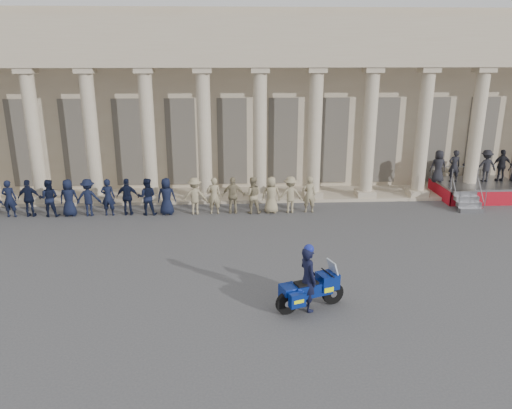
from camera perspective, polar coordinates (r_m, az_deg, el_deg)
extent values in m
plane|color=#414143|center=(16.84, -2.47, -7.48)|extent=(90.00, 90.00, 0.00)
cube|color=tan|center=(30.40, -2.84, 12.45)|extent=(40.00, 10.00, 9.00)
cube|color=tan|center=(25.09, -2.65, 1.12)|extent=(40.00, 2.60, 0.15)
cube|color=tan|center=(23.30, -2.87, 16.62)|extent=(35.80, 1.00, 1.00)
cube|color=tan|center=(23.31, -2.92, 19.33)|extent=(35.80, 1.00, 1.20)
cube|color=tan|center=(25.89, -23.22, 0.74)|extent=(0.90, 0.90, 0.30)
cylinder|color=tan|center=(25.28, -24.01, 7.16)|extent=(0.64, 0.64, 5.60)
cube|color=tan|center=(25.01, -24.85, 13.73)|extent=(0.85, 0.85, 0.24)
cube|color=tan|center=(25.10, -17.65, 0.85)|extent=(0.90, 0.90, 0.30)
cylinder|color=tan|center=(24.47, -18.28, 7.49)|extent=(0.64, 0.64, 5.60)
cube|color=tan|center=(24.19, -18.95, 14.30)|extent=(0.85, 0.85, 0.24)
cube|color=tan|center=(24.56, -11.78, 0.96)|extent=(0.90, 0.90, 0.30)
cylinder|color=tan|center=(23.92, -12.22, 7.75)|extent=(0.64, 0.64, 5.60)
cube|color=tan|center=(23.63, -12.68, 14.75)|extent=(0.85, 0.85, 0.24)
cube|color=tan|center=(24.29, -5.71, 1.06)|extent=(0.90, 0.90, 0.30)
cylinder|color=tan|center=(23.64, -5.93, 7.94)|extent=(0.64, 0.64, 5.60)
cube|color=tan|center=(23.35, -6.16, 15.03)|extent=(0.85, 0.85, 0.24)
cube|color=tan|center=(24.29, 0.42, 1.15)|extent=(0.90, 0.90, 0.30)
cylinder|color=tan|center=(23.64, 0.44, 8.03)|extent=(0.64, 0.64, 5.60)
cube|color=tan|center=(23.35, 0.46, 15.12)|extent=(0.85, 0.85, 0.24)
cube|color=tan|center=(24.57, 6.49, 1.23)|extent=(0.90, 0.90, 0.30)
cylinder|color=tan|center=(23.93, 6.73, 8.03)|extent=(0.64, 0.64, 5.60)
cube|color=tan|center=(23.64, 6.98, 15.03)|extent=(0.85, 0.85, 0.24)
cube|color=tan|center=(25.12, 12.35, 1.29)|extent=(0.90, 0.90, 0.30)
cylinder|color=tan|center=(24.49, 12.79, 7.93)|extent=(0.64, 0.64, 5.60)
cube|color=tan|center=(24.21, 13.26, 14.76)|extent=(0.85, 0.85, 0.24)
cube|color=tan|center=(25.92, 17.91, 1.33)|extent=(0.90, 0.90, 0.30)
cylinder|color=tan|center=(25.31, 18.53, 7.76)|extent=(0.64, 0.64, 5.60)
cube|color=tan|center=(25.04, 19.18, 14.35)|extent=(0.85, 0.85, 0.24)
cube|color=tan|center=(26.95, 23.09, 1.36)|extent=(0.90, 0.90, 0.30)
cylinder|color=tan|center=(26.36, 23.84, 7.54)|extent=(0.64, 0.64, 5.60)
cube|color=tan|center=(26.10, 24.64, 13.84)|extent=(0.85, 0.85, 0.24)
cube|color=black|center=(27.72, -24.92, 6.34)|extent=(1.30, 0.12, 4.20)
cube|color=black|center=(26.86, -19.74, 6.63)|extent=(1.30, 0.12, 4.20)
cube|color=black|center=(26.23, -14.26, 6.87)|extent=(1.30, 0.12, 4.20)
cube|color=black|center=(25.84, -8.56, 7.06)|extent=(1.30, 0.12, 4.20)
cube|color=black|center=(25.71, -2.74, 7.19)|extent=(1.30, 0.12, 4.20)
cube|color=black|center=(25.85, 3.08, 7.23)|extent=(1.30, 0.12, 4.20)
cube|color=black|center=(26.24, 8.78, 7.21)|extent=(1.30, 0.12, 4.20)
cube|color=black|center=(26.88, 14.26, 7.12)|extent=(1.30, 0.12, 4.20)
cube|color=black|center=(27.75, 19.44, 6.98)|extent=(1.30, 0.12, 4.20)
cube|color=black|center=(28.83, 24.26, 6.79)|extent=(1.30, 0.12, 4.20)
imported|color=black|center=(24.29, -26.36, 0.61)|extent=(0.61, 0.40, 1.67)
imported|color=black|center=(23.96, -24.49, 0.65)|extent=(0.98, 0.41, 1.67)
imported|color=black|center=(23.66, -22.57, 0.69)|extent=(0.81, 0.63, 1.67)
imported|color=black|center=(23.38, -20.61, 0.73)|extent=(0.81, 0.53, 1.67)
imported|color=black|center=(23.13, -18.60, 0.77)|extent=(1.08, 0.62, 1.67)
imported|color=black|center=(22.92, -16.55, 0.81)|extent=(0.61, 0.40, 1.67)
imported|color=black|center=(22.73, -14.46, 0.84)|extent=(0.98, 0.41, 1.67)
imported|color=black|center=(22.57, -12.34, 0.88)|extent=(0.81, 0.63, 1.67)
imported|color=black|center=(22.44, -10.19, 0.92)|extent=(0.81, 0.53, 1.67)
imported|color=gray|center=(22.32, -7.00, 0.97)|extent=(1.08, 0.62, 1.67)
imported|color=gray|center=(22.27, -4.81, 1.01)|extent=(0.61, 0.40, 1.67)
imported|color=gray|center=(22.25, -2.61, 1.04)|extent=(0.98, 0.41, 1.67)
imported|color=gray|center=(22.27, -0.42, 1.07)|extent=(0.81, 0.63, 1.67)
imported|color=gray|center=(22.32, 1.77, 1.10)|extent=(0.81, 0.53, 1.67)
imported|color=gray|center=(22.41, 3.94, 1.13)|extent=(1.08, 0.62, 1.67)
imported|color=gray|center=(22.52, 6.10, 1.16)|extent=(0.61, 0.40, 1.67)
cube|color=gray|center=(26.99, 24.01, 2.23)|extent=(3.87, 2.76, 0.10)
cube|color=maroon|center=(25.92, 25.21, 0.60)|extent=(3.87, 0.04, 0.68)
cube|color=maroon|center=(26.28, 20.18, 1.41)|extent=(0.04, 2.76, 0.68)
cube|color=gray|center=(24.60, 23.36, -0.59)|extent=(1.10, 0.28, 0.20)
cube|color=gray|center=(24.79, 23.14, 0.03)|extent=(1.10, 0.28, 0.20)
cube|color=gray|center=(24.97, 22.92, 0.65)|extent=(1.10, 0.28, 0.20)
cube|color=gray|center=(25.17, 22.71, 1.26)|extent=(1.10, 0.28, 0.20)
cylinder|color=gray|center=(28.02, 22.97, 4.03)|extent=(3.87, 0.04, 0.04)
imported|color=black|center=(26.14, 20.12, 4.13)|extent=(0.78, 0.51, 1.59)
imported|color=black|center=(26.46, 21.72, 4.11)|extent=(0.58, 0.38, 1.59)
imported|color=black|center=(26.80, 23.28, 4.08)|extent=(0.77, 0.60, 1.59)
imported|color=black|center=(27.16, 24.80, 4.05)|extent=(1.03, 0.59, 1.59)
imported|color=black|center=(27.54, 26.28, 4.02)|extent=(0.93, 0.39, 1.59)
cylinder|color=black|center=(14.79, 8.76, -9.99)|extent=(0.66, 0.36, 0.65)
cylinder|color=black|center=(14.14, 3.56, -11.17)|extent=(0.66, 0.36, 0.65)
cube|color=navy|center=(14.34, 6.43, -9.53)|extent=(1.21, 0.78, 0.37)
cube|color=navy|center=(14.50, 8.17, -8.59)|extent=(0.69, 0.67, 0.44)
cube|color=silver|center=(14.60, 8.13, -9.39)|extent=(0.31, 0.35, 0.12)
cube|color=#B2BFCC|center=(14.44, 8.80, -7.26)|extent=(0.35, 0.50, 0.53)
cube|color=black|center=(14.17, 5.76, -8.97)|extent=(0.72, 0.54, 0.10)
cube|color=navy|center=(13.99, 3.77, -9.82)|extent=(0.44, 0.43, 0.22)
cube|color=navy|center=(13.85, 4.73, -10.82)|extent=(0.49, 0.36, 0.39)
cube|color=#E9FF0D|center=(13.85, 4.73, -10.82)|extent=(0.36, 0.32, 0.10)
cube|color=navy|center=(14.34, 3.54, -9.75)|extent=(0.49, 0.36, 0.39)
cube|color=#E9FF0D|center=(14.34, 3.54, -9.75)|extent=(0.36, 0.32, 0.10)
cylinder|color=silver|center=(14.46, 4.19, -10.63)|extent=(0.59, 0.30, 0.10)
cylinder|color=black|center=(14.40, 8.21, -7.74)|extent=(0.27, 0.66, 0.04)
imported|color=black|center=(14.13, 5.95, -8.44)|extent=(0.66, 0.80, 1.88)
sphere|color=navy|center=(13.77, 6.07, -5.09)|extent=(0.28, 0.28, 0.28)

